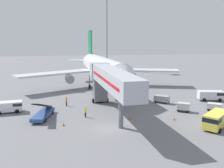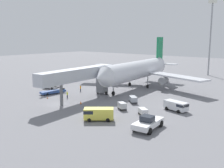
% 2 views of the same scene
% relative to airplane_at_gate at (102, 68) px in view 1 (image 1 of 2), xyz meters
% --- Properties ---
extents(ground_plane, '(300.00, 300.00, 0.00)m').
position_rel_airplane_at_gate_xyz_m(ground_plane, '(-2.36, -27.97, -5.19)').
color(ground_plane, slate).
extents(airplane_at_gate, '(41.32, 39.54, 14.63)m').
position_rel_airplane_at_gate_xyz_m(airplane_at_gate, '(0.00, 0.00, 0.00)').
color(airplane_at_gate, silver).
rests_on(airplane_at_gate, ground).
extents(jet_bridge, '(5.00, 22.83, 7.68)m').
position_rel_airplane_at_gate_xyz_m(jet_bridge, '(-1.40, -21.36, 0.68)').
color(jet_bridge, '#B2B7C1').
rests_on(jet_bridge, ground).
extents(belt_loader_truck, '(3.26, 6.90, 3.18)m').
position_rel_airplane_at_gate_xyz_m(belt_loader_truck, '(-12.04, -21.53, -4.43)').
color(belt_loader_truck, '#2D4C8E').
rests_on(belt_loader_truck, ground).
extents(service_van_rear_left, '(5.17, 3.07, 1.93)m').
position_rel_airplane_at_gate_xyz_m(service_van_rear_left, '(20.12, -15.60, -4.08)').
color(service_van_rear_left, silver).
rests_on(service_van_rear_left, ground).
extents(service_van_near_left, '(5.37, 4.98, 2.22)m').
position_rel_airplane_at_gate_xyz_m(service_van_near_left, '(12.05, -30.21, -3.93)').
color(service_van_near_left, '#E5DB4C').
rests_on(service_van_near_left, ground).
extents(service_van_outer_right, '(4.69, 2.63, 1.86)m').
position_rel_airplane_at_gate_xyz_m(service_van_outer_right, '(-17.96, -17.61, -4.12)').
color(service_van_outer_right, white).
rests_on(service_van_outer_right, ground).
extents(baggage_cart_far_right, '(2.40, 2.11, 1.51)m').
position_rel_airplane_at_gate_xyz_m(baggage_cart_far_right, '(11.18, -21.96, -4.36)').
color(baggage_cart_far_right, '#38383D').
rests_on(baggage_cart_far_right, ground).
extents(baggage_cart_mid_left, '(3.02, 2.88, 1.45)m').
position_rel_airplane_at_gate_xyz_m(baggage_cart_mid_left, '(9.61, -15.84, -4.39)').
color(baggage_cart_mid_left, '#38383D').
rests_on(baggage_cart_mid_left, ground).
extents(baggage_cart_mid_right, '(2.60, 2.37, 1.34)m').
position_rel_airplane_at_gate_xyz_m(baggage_cart_mid_right, '(16.63, -22.47, -4.44)').
color(baggage_cart_mid_right, '#38383D').
rests_on(baggage_cart_mid_right, ground).
extents(ground_crew_worker_foreground, '(0.37, 0.37, 1.70)m').
position_rel_airplane_at_gate_xyz_m(ground_crew_worker_foreground, '(-8.51, -14.99, -4.29)').
color(ground_crew_worker_foreground, '#1E2333').
rests_on(ground_crew_worker_foreground, ground).
extents(ground_crew_worker_midground, '(0.33, 0.33, 1.67)m').
position_rel_airplane_at_gate_xyz_m(ground_crew_worker_midground, '(-5.46, -22.31, -4.31)').
color(ground_crew_worker_midground, '#1E2333').
rests_on(ground_crew_worker_midground, ground).
extents(safety_cone_alpha, '(0.34, 0.34, 0.52)m').
position_rel_airplane_at_gate_xyz_m(safety_cone_alpha, '(-8.80, -25.76, -4.94)').
color(safety_cone_alpha, black).
rests_on(safety_cone_alpha, ground).
extents(safety_cone_bravo, '(0.31, 0.31, 0.48)m').
position_rel_airplane_at_gate_xyz_m(safety_cone_bravo, '(7.82, -25.95, -4.95)').
color(safety_cone_bravo, black).
rests_on(safety_cone_bravo, ground).
extents(safety_cone_charlie, '(0.45, 0.45, 0.69)m').
position_rel_airplane_at_gate_xyz_m(safety_cone_charlie, '(1.36, -24.26, -4.85)').
color(safety_cone_charlie, black).
rests_on(safety_cone_charlie, ground).
extents(apron_light_mast, '(2.40, 2.40, 28.01)m').
position_rel_airplane_at_gate_xyz_m(apron_light_mast, '(6.90, 38.22, 13.98)').
color(apron_light_mast, '#93969B').
rests_on(apron_light_mast, ground).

